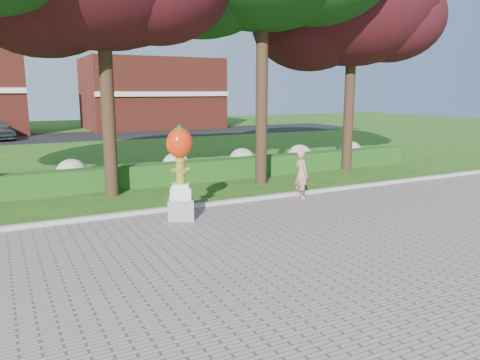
{
  "coord_description": "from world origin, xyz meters",
  "views": [
    {
      "loc": [
        -5.28,
        -9.66,
        3.47
      ],
      "look_at": [
        0.26,
        1.0,
        1.17
      ],
      "focal_mm": 35.0,
      "sensor_mm": 36.0,
      "label": 1
    }
  ],
  "objects": [
    {
      "name": "lawn_hedge",
      "position": [
        0.0,
        7.0,
        0.4
      ],
      "size": [
        24.0,
        0.7,
        0.8
      ],
      "primitive_type": "cube",
      "color": "#1C4513",
      "rests_on": "ground"
    },
    {
      "name": "walkway",
      "position": [
        0.0,
        -4.0,
        0.02
      ],
      "size": [
        40.0,
        14.0,
        0.04
      ],
      "primitive_type": "cube",
      "color": "gray",
      "rests_on": "ground"
    },
    {
      "name": "tree_far_right",
      "position": [
        8.4,
        6.58,
        6.97
      ],
      "size": [
        7.88,
        6.72,
        10.21
      ],
      "color": "black",
      "rests_on": "ground"
    },
    {
      "name": "curb",
      "position": [
        0.0,
        3.0,
        0.07
      ],
      "size": [
        40.0,
        0.18,
        0.15
      ],
      "primitive_type": "cube",
      "color": "#ADADA5",
      "rests_on": "ground"
    },
    {
      "name": "hydrangea_row",
      "position": [
        0.57,
        8.0,
        0.55
      ],
      "size": [
        20.1,
        1.1,
        0.99
      ],
      "color": "#A9AA82",
      "rests_on": "ground"
    },
    {
      "name": "woman",
      "position": [
        3.32,
        2.6,
        0.83
      ],
      "size": [
        0.38,
        0.58,
        1.58
      ],
      "primitive_type": "imported",
      "rotation": [
        0.0,
        0.0,
        1.58
      ],
      "color": "tan",
      "rests_on": "walkway"
    },
    {
      "name": "street",
      "position": [
        0.0,
        28.0,
        0.01
      ],
      "size": [
        50.0,
        8.0,
        0.02
      ],
      "primitive_type": "cube",
      "color": "black",
      "rests_on": "ground"
    },
    {
      "name": "hydrant_sculpture",
      "position": [
        -1.01,
        2.02,
        1.39
      ],
      "size": [
        0.9,
        0.9,
        2.54
      ],
      "rotation": [
        0.0,
        0.0,
        -0.39
      ],
      "color": "gray",
      "rests_on": "walkway"
    },
    {
      "name": "ground",
      "position": [
        0.0,
        0.0,
        0.0
      ],
      "size": [
        100.0,
        100.0,
        0.0
      ],
      "primitive_type": "plane",
      "color": "#284F13",
      "rests_on": "ground"
    },
    {
      "name": "building_right",
      "position": [
        8.0,
        34.0,
        3.2
      ],
      "size": [
        12.0,
        8.0,
        6.4
      ],
      "primitive_type": "cube",
      "color": "maroon",
      "rests_on": "ground"
    }
  ]
}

